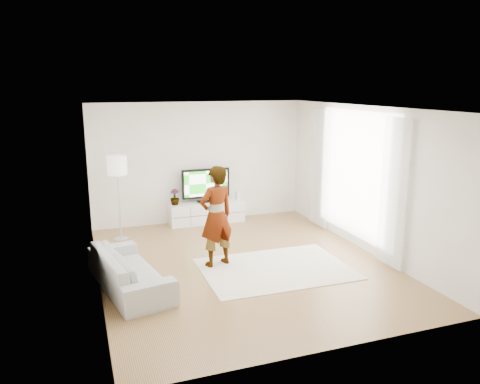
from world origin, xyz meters
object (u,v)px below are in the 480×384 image
object	(u,v)px
media_console	(207,212)
player	(216,216)
television	(206,184)
sofa	(129,270)
rug	(276,269)
floor_lamp	(117,169)

from	to	relation	value
media_console	player	world-z (taller)	player
television	player	xyz separation A→B (m)	(-0.55, -2.67, -0.01)
television	sofa	size ratio (longest dim) A/B	0.54
television	rug	size ratio (longest dim) A/B	0.44
rug	player	bearing A→B (deg)	150.30
rug	player	distance (m)	1.40
sofa	floor_lamp	bearing A→B (deg)	-13.48
player	floor_lamp	distance (m)	2.58
player	sofa	size ratio (longest dim) A/B	0.86
player	sofa	bearing A→B (deg)	-1.05
rug	sofa	size ratio (longest dim) A/B	1.22
television	player	bearing A→B (deg)	-101.56
rug	floor_lamp	bearing A→B (deg)	133.26
sofa	rug	bearing A→B (deg)	-102.75
television	player	distance (m)	2.73
television	floor_lamp	bearing A→B (deg)	-162.41
television	floor_lamp	size ratio (longest dim) A/B	0.64
floor_lamp	sofa	bearing A→B (deg)	-92.39
television	player	world-z (taller)	player
rug	television	bearing A→B (deg)	96.72
sofa	floor_lamp	xyz separation A→B (m)	(0.10, 2.48, 1.20)
media_console	player	bearing A→B (deg)	-101.68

